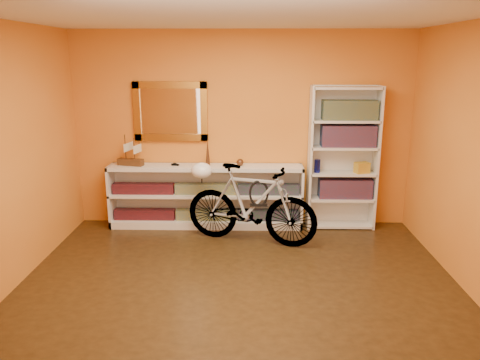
{
  "coord_description": "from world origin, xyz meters",
  "views": [
    {
      "loc": [
        0.11,
        -4.21,
        2.25
      ],
      "look_at": [
        0.0,
        0.7,
        0.95
      ],
      "focal_mm": 34.89,
      "sensor_mm": 36.0,
      "label": 1
    }
  ],
  "objects_px": {
    "console_unit": "(206,196)",
    "bookcase": "(343,159)",
    "helmet": "(202,171)",
    "bicycle": "(251,204)"
  },
  "relations": [
    {
      "from": "console_unit",
      "to": "bookcase",
      "type": "xyz_separation_m",
      "value": [
        1.82,
        0.03,
        0.52
      ]
    },
    {
      "from": "bookcase",
      "to": "helmet",
      "type": "bearing_deg",
      "value": -167.47
    },
    {
      "from": "bookcase",
      "to": "bicycle",
      "type": "xyz_separation_m",
      "value": [
        -1.21,
        -0.59,
        -0.45
      ]
    },
    {
      "from": "bookcase",
      "to": "console_unit",
      "type": "bearing_deg",
      "value": -179.21
    },
    {
      "from": "console_unit",
      "to": "bookcase",
      "type": "bearing_deg",
      "value": 0.79
    },
    {
      "from": "bookcase",
      "to": "bicycle",
      "type": "height_order",
      "value": "bookcase"
    },
    {
      "from": "console_unit",
      "to": "helmet",
      "type": "relative_size",
      "value": 9.65
    },
    {
      "from": "console_unit",
      "to": "bicycle",
      "type": "distance_m",
      "value": 0.84
    },
    {
      "from": "console_unit",
      "to": "bookcase",
      "type": "relative_size",
      "value": 1.37
    },
    {
      "from": "console_unit",
      "to": "bookcase",
      "type": "height_order",
      "value": "bookcase"
    }
  ]
}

